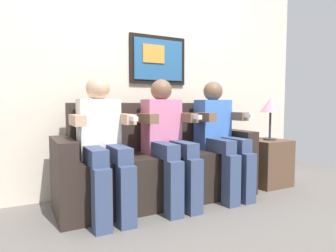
# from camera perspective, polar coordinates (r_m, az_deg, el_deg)

# --- Properties ---
(ground_plane) EXTENTS (5.51, 5.51, 0.00)m
(ground_plane) POSITION_cam_1_polar(r_m,az_deg,el_deg) (2.56, 1.63, -16.05)
(ground_plane) COLOR #66605B
(back_wall_assembly) EXTENTS (4.24, 0.10, 2.60)m
(back_wall_assembly) POSITION_cam_1_polar(r_m,az_deg,el_deg) (3.12, -5.30, 11.87)
(back_wall_assembly) COLOR beige
(back_wall_assembly) RESTS_ON ground_plane
(couch) EXTENTS (1.84, 0.58, 0.90)m
(couch) POSITION_cam_1_polar(r_m,az_deg,el_deg) (2.75, -1.72, -7.84)
(couch) COLOR #2D231E
(couch) RESTS_ON ground_plane
(person_on_left) EXTENTS (0.46, 0.56, 1.11)m
(person_on_left) POSITION_cam_1_polar(r_m,az_deg,el_deg) (2.35, -12.52, -2.78)
(person_on_left) COLOR white
(person_on_left) RESTS_ON ground_plane
(person_in_middle) EXTENTS (0.46, 0.56, 1.11)m
(person_in_middle) POSITION_cam_1_polar(r_m,az_deg,el_deg) (2.56, -0.08, -2.10)
(person_in_middle) COLOR pink
(person_in_middle) RESTS_ON ground_plane
(person_on_right) EXTENTS (0.46, 0.56, 1.11)m
(person_on_right) POSITION_cam_1_polar(r_m,az_deg,el_deg) (2.86, 10.07, -1.47)
(person_on_right) COLOR #3F72CC
(person_on_right) RESTS_ON ground_plane
(side_table_right) EXTENTS (0.40, 0.40, 0.50)m
(side_table_right) POSITION_cam_1_polar(r_m,az_deg,el_deg) (3.43, 18.70, -6.69)
(side_table_right) COLOR brown
(side_table_right) RESTS_ON ground_plane
(table_lamp) EXTENTS (0.22, 0.22, 0.46)m
(table_lamp) POSITION_cam_1_polar(r_m,az_deg,el_deg) (3.37, 19.27, 3.52)
(table_lamp) COLOR #333338
(table_lamp) RESTS_ON side_table_right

